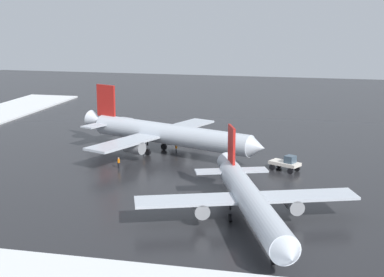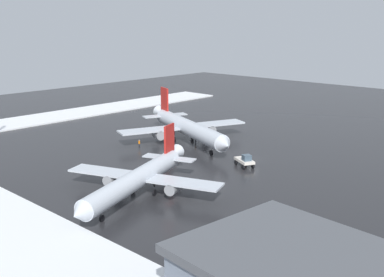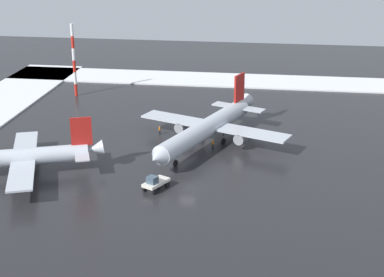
{
  "view_description": "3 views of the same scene",
  "coord_description": "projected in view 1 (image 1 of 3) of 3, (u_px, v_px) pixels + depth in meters",
  "views": [
    {
      "loc": [
        7.45,
        -91.93,
        24.24
      ],
      "look_at": [
        -13.81,
        -0.59,
        3.35
      ],
      "focal_mm": 55.0,
      "sensor_mm": 36.0,
      "label": 1
    },
    {
      "loc": [
        53.75,
        -74.83,
        26.55
      ],
      "look_at": [
        -14.91,
        -1.47,
        2.09
      ],
      "focal_mm": 45.0,
      "sensor_mm": 36.0,
      "label": 2
    },
    {
      "loc": [
        84.15,
        12.76,
        39.68
      ],
      "look_at": [
        -13.96,
        -1.21,
        3.0
      ],
      "focal_mm": 55.0,
      "sensor_mm": 36.0,
      "label": 3
    }
  ],
  "objects": [
    {
      "name": "airplane_far_rear",
      "position": [
        166.0,
        134.0,
        98.7
      ],
      "size": [
        34.97,
        29.6,
        10.84
      ],
      "rotation": [
        0.0,
        0.0,
        5.9
      ],
      "color": "silver",
      "rests_on": "ground_plane"
    },
    {
      "name": "ground_crew_near_tug",
      "position": [
        144.0,
        150.0,
        98.35
      ],
      "size": [
        0.36,
        0.36,
        1.71
      ],
      "rotation": [
        0.0,
        0.0,
        0.23
      ],
      "color": "black",
      "rests_on": "ground_plane"
    },
    {
      "name": "ground_crew_beside_wing",
      "position": [
        176.0,
        148.0,
        100.0
      ],
      "size": [
        0.36,
        0.36,
        1.71
      ],
      "rotation": [
        0.0,
        0.0,
        3.42
      ],
      "color": "black",
      "rests_on": "ground_plane"
    },
    {
      "name": "pushback_tug",
      "position": [
        286.0,
        163.0,
        89.05
      ],
      "size": [
        5.1,
        4.06,
        2.5
      ],
      "rotation": [
        0.0,
        0.0,
        5.81
      ],
      "color": "silver",
      "rests_on": "ground_plane"
    },
    {
      "name": "airplane_foreground_jet",
      "position": [
        251.0,
        201.0,
        65.85
      ],
      "size": [
        25.59,
        30.28,
        9.32
      ],
      "rotation": [
        0.0,
        0.0,
        5.07
      ],
      "color": "silver",
      "rests_on": "ground_plane"
    },
    {
      "name": "ground_crew_by_nose_gear",
      "position": [
        119.0,
        162.0,
        90.71
      ],
      "size": [
        0.36,
        0.36,
        1.71
      ],
      "rotation": [
        0.0,
        0.0,
        4.41
      ],
      "color": "black",
      "rests_on": "ground_plane"
    },
    {
      "name": "ground_plane",
      "position": [
        276.0,
        162.0,
        94.31
      ],
      "size": [
        240.0,
        240.0,
        0.0
      ],
      "primitive_type": "plane",
      "color": "#232326"
    }
  ]
}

